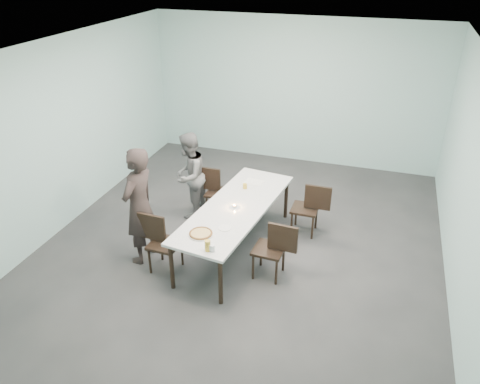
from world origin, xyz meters
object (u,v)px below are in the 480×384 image
(amber_tumbler, at_px, (245,186))
(diner_far, at_px, (189,175))
(chair_near_left, at_px, (160,239))
(diner_near, at_px, (139,206))
(chair_near_right, at_px, (275,247))
(tealight, at_px, (234,206))
(beer_glass, at_px, (208,246))
(water_tumbler, at_px, (212,248))
(side_plate, at_px, (225,228))
(table, at_px, (235,210))
(chair_far_right, at_px, (310,206))
(chair_far_left, at_px, (215,188))
(pizza, at_px, (201,233))

(amber_tumbler, bearing_deg, diner_far, 170.70)
(chair_near_left, distance_m, diner_near, 0.55)
(chair_near_right, height_order, diner_far, diner_far)
(diner_near, relative_size, diner_far, 1.19)
(diner_near, bearing_deg, tealight, 122.02)
(diner_far, distance_m, beer_glass, 2.24)
(diner_near, height_order, water_tumbler, diner_near)
(chair_near_right, bearing_deg, side_plate, 14.83)
(table, height_order, chair_near_left, chair_near_left)
(chair_far_right, bearing_deg, diner_near, 33.29)
(chair_far_left, relative_size, water_tumbler, 9.67)
(table, xyz_separation_m, water_tumbler, (0.08, -1.17, 0.10))
(pizza, relative_size, side_plate, 1.89)
(diner_far, bearing_deg, chair_near_left, 7.56)
(diner_near, relative_size, amber_tumbler, 22.20)
(diner_near, height_order, diner_far, diner_near)
(diner_near, bearing_deg, table, 123.43)
(table, distance_m, chair_far_right, 1.29)
(chair_near_right, height_order, water_tumbler, chair_near_right)
(pizza, bearing_deg, diner_near, 167.86)
(chair_near_left, xyz_separation_m, chair_far_left, (0.20, 1.69, 0.00))
(diner_near, height_order, beer_glass, diner_near)
(diner_near, xyz_separation_m, diner_far, (0.15, 1.41, -0.14))
(chair_far_right, xyz_separation_m, water_tumbler, (-0.91, -1.97, 0.29))
(pizza, distance_m, water_tumbler, 0.41)
(side_plate, xyz_separation_m, amber_tumbler, (-0.09, 1.22, 0.04))
(chair_far_left, xyz_separation_m, pizza, (0.47, -1.76, 0.27))
(diner_near, bearing_deg, pizza, 83.65)
(table, distance_m, chair_far_left, 1.13)
(chair_far_right, bearing_deg, water_tumbler, 65.35)
(chair_far_left, height_order, tealight, chair_far_left)
(table, xyz_separation_m, diner_far, (-1.08, 0.77, 0.05))
(diner_near, relative_size, tealight, 31.72)
(chair_near_right, distance_m, diner_near, 2.01)
(diner_far, xyz_separation_m, beer_glass, (1.11, -1.95, 0.08))
(chair_far_right, height_order, amber_tumbler, chair_far_right)
(chair_near_right, distance_m, tealight, 0.90)
(chair_far_left, xyz_separation_m, tealight, (0.67, -0.93, 0.27))
(pizza, xyz_separation_m, side_plate, (0.25, 0.25, -0.01))
(chair_near_left, relative_size, water_tumbler, 9.67)
(chair_near_left, bearing_deg, chair_far_right, 43.40)
(table, distance_m, amber_tumbler, 0.61)
(tealight, bearing_deg, chair_far_right, 40.23)
(chair_far_right, bearing_deg, diner_far, 1.17)
(chair_near_right, height_order, beer_glass, beer_glass)
(chair_far_right, distance_m, beer_glass, 2.23)
(pizza, height_order, beer_glass, beer_glass)
(pizza, relative_size, tealight, 6.07)
(table, relative_size, diner_near, 1.52)
(chair_near_left, distance_m, chair_near_right, 1.63)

